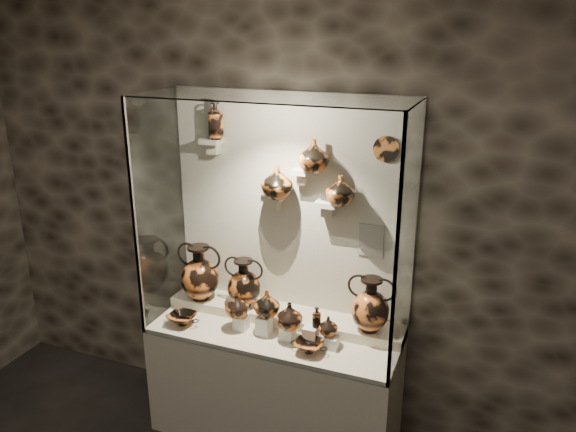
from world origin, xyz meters
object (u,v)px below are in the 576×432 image
at_px(amphora_right, 371,304).
at_px(amphora_mid, 244,283).
at_px(ovoid_vase_a, 277,182).
at_px(kylix_right, 309,346).
at_px(jug_b, 267,304).
at_px(kylix_left, 183,318).
at_px(ovoid_vase_c, 340,190).
at_px(lekythos_small, 317,316).
at_px(ovoid_vase_b, 314,156).
at_px(jug_a, 237,305).
at_px(jug_c, 290,316).
at_px(lekythos_tall, 216,118).
at_px(amphora_left, 200,273).
at_px(jug_e, 328,326).

bearing_deg(amphora_right, amphora_mid, -164.92).
bearing_deg(ovoid_vase_a, kylix_right, -26.58).
xyz_separation_m(jug_b, kylix_left, (-0.59, -0.11, -0.17)).
relative_size(kylix_right, ovoid_vase_c, 1.22).
bearing_deg(kylix_right, lekythos_small, 107.95).
bearing_deg(kylix_left, amphora_right, 0.44).
relative_size(ovoid_vase_b, ovoid_vase_c, 1.08).
bearing_deg(jug_a, jug_c, -9.54).
bearing_deg(lekythos_tall, jug_a, -26.48).
xyz_separation_m(amphora_right, lekythos_tall, (-1.13, 0.09, 1.12)).
height_order(amphora_mid, lekythos_small, amphora_mid).
xyz_separation_m(jug_b, ovoid_vase_b, (0.23, 0.23, 0.97)).
relative_size(amphora_left, jug_e, 3.22).
xyz_separation_m(amphora_right, jug_e, (-0.23, -0.17, -0.11)).
height_order(amphora_mid, ovoid_vase_c, ovoid_vase_c).
xyz_separation_m(amphora_right, jug_a, (-0.86, -0.20, -0.07)).
distance_m(jug_a, kylix_left, 0.41).
bearing_deg(kylix_left, ovoid_vase_c, 6.65).
relative_size(jug_e, ovoid_vase_c, 0.67).
relative_size(jug_a, kylix_right, 0.72).
height_order(lekythos_tall, ovoid_vase_c, lekythos_tall).
bearing_deg(jug_b, amphora_left, 165.24).
xyz_separation_m(ovoid_vase_b, ovoid_vase_c, (0.18, 0.01, -0.21)).
bearing_deg(lekythos_small, jug_b, 173.39).
distance_m(kylix_left, ovoid_vase_b, 1.45).
relative_size(jug_b, lekythos_small, 1.16).
xyz_separation_m(jug_a, jug_c, (0.38, 0.00, -0.00)).
xyz_separation_m(jug_a, jug_b, (0.21, 0.03, 0.04)).
height_order(kylix_right, lekythos_tall, lekythos_tall).
distance_m(jug_a, jug_c, 0.38).
xyz_separation_m(jug_e, lekythos_small, (-0.08, 0.00, 0.05)).
bearing_deg(jug_c, kylix_right, -8.48).
distance_m(amphora_mid, jug_b, 0.32).
bearing_deg(kylix_left, ovoid_vase_b, 9.88).
bearing_deg(ovoid_vase_b, jug_a, -151.54).
height_order(amphora_left, amphora_right, amphora_left).
relative_size(jug_a, ovoid_vase_c, 0.88).
distance_m(amphora_right, ovoid_vase_b, 1.03).
relative_size(jug_c, lekythos_tall, 0.65).
bearing_deg(amphora_right, ovoid_vase_a, -168.26).
relative_size(jug_a, kylix_left, 0.69).
height_order(jug_e, lekythos_small, lekythos_small).
height_order(jug_a, kylix_right, jug_a).
bearing_deg(lekythos_tall, lekythos_small, 3.67).
bearing_deg(ovoid_vase_a, ovoid_vase_b, 18.55).
distance_m(amphora_left, ovoid_vase_c, 1.23).
bearing_deg(jug_c, amphora_right, 41.71).
relative_size(kylix_left, kylix_right, 1.04).
bearing_deg(jug_a, amphora_mid, 93.41).
bearing_deg(ovoid_vase_b, jug_c, -105.33).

